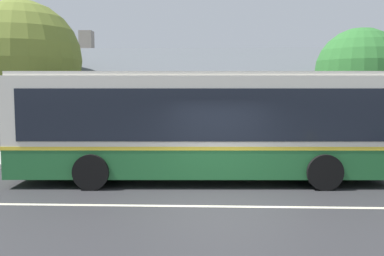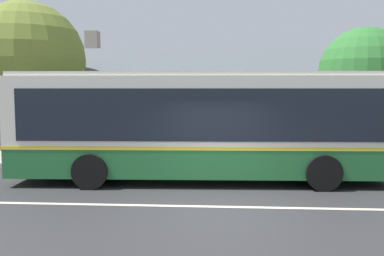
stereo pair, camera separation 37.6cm
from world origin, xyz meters
name	(u,v)px [view 1 (the left image)]	position (x,y,z in m)	size (l,w,h in m)	color
ground_plane	(222,207)	(0.00, 0.00, 0.00)	(300.00, 300.00, 0.00)	#2D2D30
sidewalk_far	(217,161)	(0.00, 6.00, 0.07)	(60.00, 3.00, 0.15)	#9E9E99
lane_divider_stripe	(222,206)	(0.00, 0.00, 0.00)	(60.00, 0.16, 0.01)	beige
community_building	(207,106)	(-0.42, 12.88, 1.82)	(24.86, 9.22, 5.94)	gray
transit_bus	(201,123)	(-0.57, 2.90, 1.75)	(11.18, 3.04, 3.27)	#236633
bench_by_building	(37,149)	(-6.66, 5.40, 0.58)	(1.88, 0.51, 0.94)	brown
street_tree_primary	(365,77)	(5.75, 7.05, 3.24)	(3.68, 3.43, 5.12)	#4C3828
street_tree_secondary	(22,60)	(-7.87, 7.15, 3.92)	(4.75, 4.75, 6.30)	#4C3828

